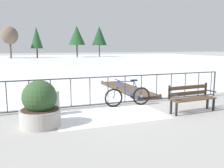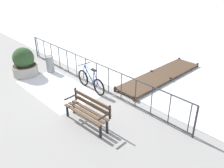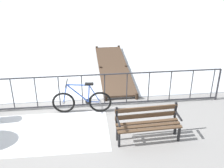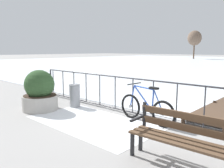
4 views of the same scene
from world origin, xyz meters
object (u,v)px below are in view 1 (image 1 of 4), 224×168
at_px(bicycle_near_railing, 128,96).
at_px(trash_bin, 54,103).
at_px(park_bench, 191,96).
at_px(planter_with_shrub, 40,106).

height_order(bicycle_near_railing, trash_bin, bicycle_near_railing).
relative_size(park_bench, planter_with_shrub, 1.31).
distance_m(park_bench, planter_with_shrub, 4.71).
bearing_deg(planter_with_shrub, park_bench, -2.69).
bearing_deg(park_bench, trash_bin, 164.40).
xyz_separation_m(bicycle_near_railing, park_bench, (1.61, -1.40, 0.14)).
relative_size(bicycle_near_railing, trash_bin, 2.34).
bearing_deg(planter_with_shrub, bicycle_near_railing, 20.93).
bearing_deg(trash_bin, park_bench, -15.60).
relative_size(park_bench, trash_bin, 2.22).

